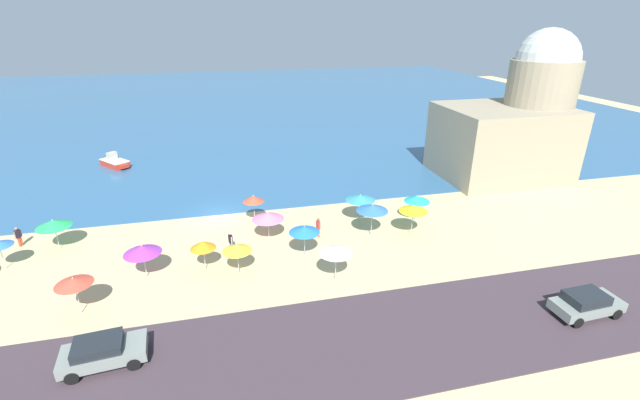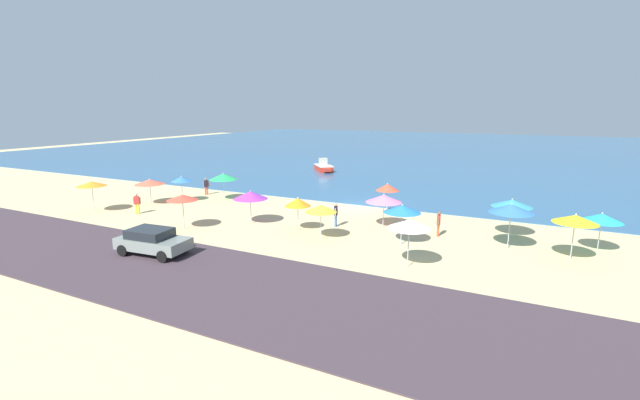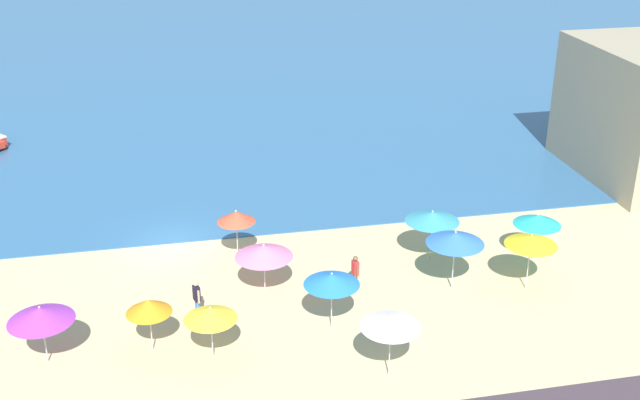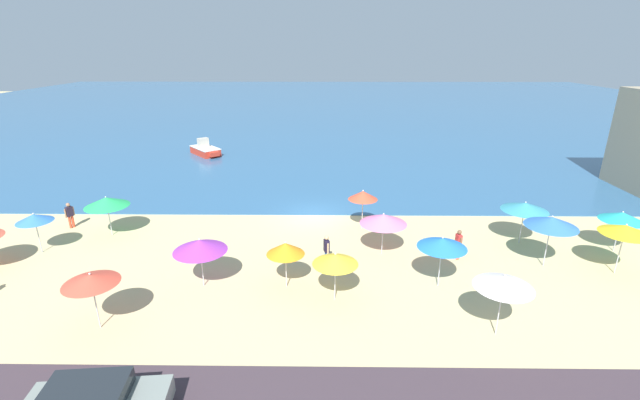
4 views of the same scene
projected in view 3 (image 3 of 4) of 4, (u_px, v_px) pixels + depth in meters
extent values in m
plane|color=#C9B682|center=(172.00, 244.00, 38.28)|extent=(160.00, 160.00, 0.00)
cube|color=#2F5E89|center=(153.00, 19.00, 87.46)|extent=(150.00, 110.00, 0.05)
cylinder|color=#B2B2B7|center=(331.00, 305.00, 31.27)|extent=(0.05, 0.05, 2.00)
cone|color=blue|center=(332.00, 279.00, 30.79)|extent=(2.20, 2.20, 0.44)
sphere|color=silver|center=(332.00, 274.00, 30.69)|extent=(0.08, 0.08, 0.08)
cylinder|color=#B2B2B7|center=(535.00, 241.00, 36.53)|extent=(0.05, 0.05, 1.81)
cone|color=teal|center=(537.00, 220.00, 36.09)|extent=(2.15, 2.15, 0.46)
sphere|color=silver|center=(538.00, 215.00, 35.98)|extent=(0.08, 0.08, 0.08)
cylinder|color=#B2B2B7|center=(453.00, 265.00, 34.06)|extent=(0.05, 0.05, 2.20)
cone|color=blue|center=(455.00, 238.00, 33.54)|extent=(2.47, 2.47, 0.49)
sphere|color=silver|center=(456.00, 232.00, 33.42)|extent=(0.08, 0.08, 0.08)
cylinder|color=#B2B2B7|center=(151.00, 331.00, 29.91)|extent=(0.05, 0.05, 1.71)
cone|color=orange|center=(149.00, 306.00, 29.48)|extent=(1.71, 1.71, 0.54)
sphere|color=silver|center=(148.00, 299.00, 29.35)|extent=(0.08, 0.08, 0.08)
cylinder|color=#B2B2B7|center=(265.00, 274.00, 33.79)|extent=(0.05, 0.05, 1.78)
cone|color=pink|center=(264.00, 251.00, 33.34)|extent=(2.45, 2.45, 0.51)
sphere|color=silver|center=(264.00, 245.00, 33.23)|extent=(0.08, 0.08, 0.08)
cylinder|color=#B2B2B7|center=(390.00, 351.00, 28.40)|extent=(0.05, 0.05, 2.10)
cone|color=white|center=(391.00, 321.00, 27.90)|extent=(2.17, 2.17, 0.45)
sphere|color=silver|center=(391.00, 315.00, 27.79)|extent=(0.08, 0.08, 0.08)
cylinder|color=#B2B2B7|center=(45.00, 341.00, 29.21)|extent=(0.05, 0.05, 1.82)
cone|color=purple|center=(40.00, 314.00, 28.76)|extent=(2.41, 2.41, 0.53)
sphere|color=silver|center=(39.00, 307.00, 28.64)|extent=(0.08, 0.08, 0.08)
cylinder|color=#B2B2B7|center=(237.00, 240.00, 36.52)|extent=(0.05, 0.05, 1.94)
cone|color=#E54C31|center=(236.00, 217.00, 36.04)|extent=(1.74, 1.74, 0.51)
sphere|color=silver|center=(236.00, 211.00, 35.92)|extent=(0.08, 0.08, 0.08)
cylinder|color=#B2B2B7|center=(212.00, 338.00, 29.41)|extent=(0.05, 0.05, 1.77)
cone|color=yellow|center=(210.00, 314.00, 28.98)|extent=(1.96, 1.96, 0.44)
sphere|color=silver|center=(210.00, 308.00, 28.87)|extent=(0.08, 0.08, 0.08)
cylinder|color=#B2B2B7|center=(528.00, 266.00, 34.04)|extent=(0.05, 0.05, 2.14)
cone|color=gold|center=(531.00, 240.00, 33.54)|extent=(2.22, 2.22, 0.44)
sphere|color=silver|center=(532.00, 235.00, 33.44)|extent=(0.08, 0.08, 0.08)
cylinder|color=#B2B2B7|center=(431.00, 240.00, 36.48)|extent=(0.05, 0.05, 1.99)
cone|color=teal|center=(432.00, 217.00, 36.01)|extent=(2.47, 2.47, 0.44)
sphere|color=silver|center=(433.00, 212.00, 35.91)|extent=(0.08, 0.08, 0.08)
cylinder|color=#3E6EB9|center=(198.00, 309.00, 32.15)|extent=(0.14, 0.14, 0.79)
cylinder|color=#3E6EB9|center=(197.00, 307.00, 32.29)|extent=(0.14, 0.14, 0.79)
cube|color=black|center=(197.00, 293.00, 31.93)|extent=(0.31, 0.41, 0.62)
sphere|color=tan|center=(196.00, 284.00, 31.76)|extent=(0.22, 0.22, 0.22)
cylinder|color=tan|center=(199.00, 297.00, 31.76)|extent=(0.09, 0.09, 0.56)
cylinder|color=tan|center=(195.00, 292.00, 32.15)|extent=(0.09, 0.09, 0.56)
cylinder|color=#EF4F2B|center=(356.00, 282.00, 34.16)|extent=(0.14, 0.14, 0.76)
cylinder|color=#EF4F2B|center=(354.00, 280.00, 34.31)|extent=(0.14, 0.14, 0.76)
cube|color=red|center=(355.00, 267.00, 33.96)|extent=(0.28, 0.39, 0.60)
sphere|color=brown|center=(355.00, 258.00, 33.79)|extent=(0.22, 0.22, 0.22)
cylinder|color=brown|center=(358.00, 271.00, 33.78)|extent=(0.09, 0.09, 0.54)
cylinder|color=brown|center=(353.00, 266.00, 34.19)|extent=(0.09, 0.09, 0.54)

